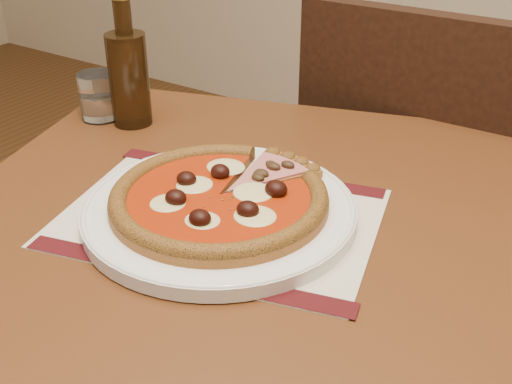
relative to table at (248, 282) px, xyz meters
The scene contains 8 objects.
table is the anchor object (origin of this frame).
chair_far 0.58m from the table, 86.23° to the left, with size 0.44×0.44×0.92m.
placemat 0.11m from the table, 149.91° to the right, with size 0.39×0.28×0.00m, color beige.
plate 0.12m from the table, 149.91° to the right, with size 0.35×0.35×0.02m, color white.
pizza 0.14m from the table, 149.54° to the right, with size 0.28×0.28×0.04m.
ham_slice 0.15m from the table, 96.31° to the left, with size 0.10×0.14×0.02m.
water_glass 0.44m from the table, 161.37° to the left, with size 0.07×0.07×0.08m, color white.
bottle 0.41m from the table, 156.14° to the left, with size 0.07×0.07×0.22m.
Camera 1 is at (1.04, 0.52, 1.18)m, focal length 45.00 mm.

